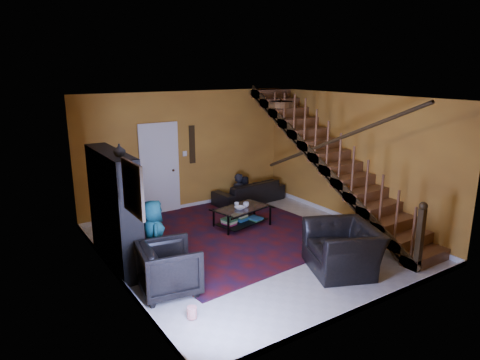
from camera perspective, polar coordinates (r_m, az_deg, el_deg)
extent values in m
plane|color=beige|center=(8.33, 1.59, -8.68)|extent=(5.50, 5.50, 0.00)
plane|color=gold|center=(10.21, -7.18, 3.83)|extent=(5.20, 0.00, 5.20)
plane|color=gold|center=(5.93, 17.02, -4.74)|extent=(5.20, 0.00, 5.20)
plane|color=gold|center=(6.80, -16.69, -2.23)|extent=(0.00, 5.50, 5.50)
plane|color=gold|center=(9.57, 14.58, 2.74)|extent=(0.00, 5.50, 5.50)
plane|color=white|center=(7.66, 1.74, 10.91)|extent=(5.50, 5.50, 0.00)
cube|color=silver|center=(10.54, -6.92, -3.41)|extent=(5.20, 0.02, 0.10)
cube|color=silver|center=(7.29, -15.82, -12.42)|extent=(0.02, 5.50, 0.10)
cube|color=gold|center=(9.25, 12.55, 1.94)|extent=(0.95, 4.92, 2.83)
cube|color=black|center=(8.91, 10.52, 2.11)|extent=(0.04, 5.02, 3.02)
cylinder|color=black|center=(8.85, 10.80, 4.97)|extent=(0.07, 4.20, 2.44)
cube|color=black|center=(7.71, 22.80, -7.46)|extent=(0.10, 0.10, 1.10)
cube|color=black|center=(7.52, -16.38, -3.79)|extent=(0.35, 1.80, 2.00)
cube|color=black|center=(7.72, -16.05, -8.02)|extent=(0.35, 1.72, 0.03)
cube|color=black|center=(7.47, -16.47, -2.62)|extent=(0.35, 1.72, 0.03)
cube|color=silver|center=(9.99, -10.65, 1.24)|extent=(0.82, 0.05, 2.05)
cube|color=maroon|center=(5.88, -14.12, -1.11)|extent=(0.04, 0.74, 0.74)
cube|color=black|center=(10.23, -6.40, 4.73)|extent=(0.14, 0.03, 0.90)
cylinder|color=#3F2814|center=(7.03, 5.51, 10.01)|extent=(0.40, 0.40, 0.10)
cube|color=#460C0E|center=(9.06, -2.47, -6.65)|extent=(4.19, 4.68, 0.02)
imported|color=black|center=(10.83, 1.22, -1.58)|extent=(1.90, 0.87, 0.54)
imported|color=black|center=(6.64, -9.40, -11.55)|extent=(0.99, 0.97, 0.79)
imported|color=black|center=(7.43, 13.53, -8.85)|extent=(1.43, 1.51, 0.78)
imported|color=black|center=(10.73, -0.29, -2.32)|extent=(0.47, 0.33, 1.23)
imported|color=black|center=(10.84, 0.44, -2.42)|extent=(0.57, 0.45, 1.13)
imported|color=#1A5F63|center=(7.30, -11.44, -7.28)|extent=(0.50, 0.66, 1.22)
cube|color=black|center=(8.68, -1.58, -6.20)|extent=(0.04, 0.04, 0.42)
cube|color=black|center=(9.24, 4.05, -4.90)|extent=(0.04, 0.04, 0.42)
cube|color=black|center=(9.16, -3.53, -5.08)|extent=(0.04, 0.04, 0.42)
cube|color=black|center=(9.70, 1.93, -3.93)|extent=(0.04, 0.04, 0.42)
cube|color=black|center=(9.22, 0.28, -5.57)|extent=(1.17, 0.83, 0.02)
cube|color=silver|center=(9.11, 0.28, -3.76)|extent=(1.24, 0.90, 0.02)
imported|color=#999999|center=(9.15, 0.80, -3.31)|extent=(0.14, 0.14, 0.10)
imported|color=#999999|center=(9.15, -0.45, -3.31)|extent=(0.11, 0.11, 0.10)
imported|color=#999999|center=(9.01, -0.03, -3.75)|extent=(0.22, 0.22, 0.05)
imported|color=#999999|center=(6.78, -15.79, 3.86)|extent=(0.18, 0.18, 0.19)
cylinder|color=red|center=(6.10, -6.42, -17.13)|extent=(0.14, 0.14, 0.16)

